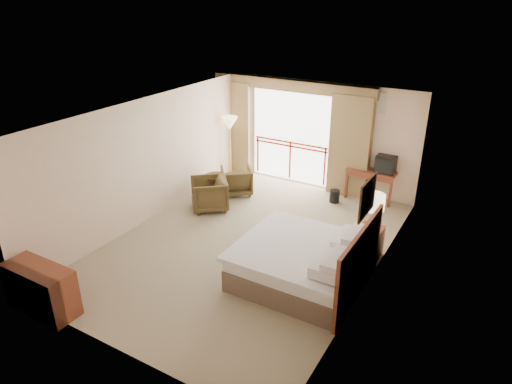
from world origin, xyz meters
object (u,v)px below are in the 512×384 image
Objects in this scene: desk at (373,176)px; armchair_far at (237,193)px; floor_lamp at (230,126)px; dresser at (41,289)px; wastebasket at (335,196)px; table_lamp at (374,203)px; tv at (386,164)px; armchair_near at (210,208)px; bed at (304,262)px; side_table at (216,183)px; nightstand at (369,243)px.

desk reaches higher than armchair_far.
floor_lamp is 1.40× the size of dresser.
wastebasket is 6.69m from dresser.
table_lamp is 5.87m from dresser.
armchair_far is 1.81m from floor_lamp.
tv is 0.60× the size of armchair_far.
dresser reaches higher than armchair_near.
tv is 7.67m from dresser.
floor_lamp is at bearing 155.94° from table_lamp.
armchair_far is (-3.05, 2.59, -0.38)m from bed.
tv reaches higher than desk.
wastebasket is 0.25× the size of dresser.
floor_lamp reaches higher than armchair_far.
armchair_near is 0.69m from side_table.
bed is at bearing 100.44° from armchair_far.
armchair_near is at bearing 153.99° from bed.
floor_lamp is at bearing -88.03° from armchair_far.
armchair_far is at bearing -162.08° from wastebasket.
armchair_far is 5.46m from dresser.
wastebasket is 3.31m from floor_lamp.
table_lamp is 4.03m from armchair_near.
bed is 3.89m from side_table.
desk is 2.57× the size of tv.
floor_lamp is at bearing 157.34° from nightstand.
table_lamp is at bearing -9.26° from side_table.
floor_lamp is 6.36m from dresser.
bed is at bearing -118.06° from table_lamp.
nightstand is at bearing 46.05° from armchair_near.
nightstand is at bearing -75.42° from tv.
tv is (-0.48, 2.61, 0.66)m from nightstand.
tv is 1.50× the size of wastebasket.
table_lamp is 4.13m from armchair_far.
wastebasket is at bearing 128.21° from nightstand.
desk reaches higher than side_table.
side_table is at bearing 25.45° from armchair_far.
side_table is (-3.31, 2.05, 0.04)m from bed.
tv is at bearing 7.78° from floor_lamp.
table_lamp is 4.16m from side_table.
armchair_near is at bearing 178.03° from table_lamp.
dresser is (-3.99, -4.19, 0.10)m from nightstand.
floor_lamp is (-0.46, 1.35, 1.04)m from side_table.
floor_lamp is (-4.02, -0.55, 0.49)m from tv.
armchair_far is 0.45× the size of floor_lamp.
armchair_near is (-2.40, -1.82, -0.15)m from wastebasket.
tv is at bearing 61.89° from dresser.
dresser reaches higher than wastebasket.
wastebasket is (-1.47, 1.95, -0.98)m from table_lamp.
bed is at bearing 40.41° from dresser.
dresser is (-3.51, -6.80, -0.56)m from tv.
armchair_near is 1.35× the size of side_table.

